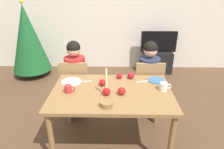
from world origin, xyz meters
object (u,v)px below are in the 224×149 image
at_px(candle_centerpiece, 106,90).
at_px(bowl_walnuts, 107,104).
at_px(tv, 159,42).
at_px(person_right_child, 148,81).
at_px(plate_left, 71,82).
at_px(mug_left, 68,89).
at_px(chair_right, 148,85).
at_px(plate_right, 156,80).
at_px(apple_by_right_mug, 131,75).
at_px(apple_far_edge, 103,82).
at_px(tv_stand, 157,62).
at_px(christmas_tree, 28,39).
at_px(apple_by_left_plate, 122,91).
at_px(person_left_child, 76,80).
at_px(apple_near_candle, 120,76).
at_px(dining_table, 112,97).
at_px(mug_right, 164,87).
at_px(chair_left, 76,85).

distance_m(candle_centerpiece, bowl_walnuts, 0.23).
xyz_separation_m(tv, candle_centerpiece, (-1.05, -2.39, 0.11)).
distance_m(person_right_child, plate_left, 1.14).
xyz_separation_m(person_right_child, mug_left, (-1.02, -0.68, 0.23)).
distance_m(chair_right, tv, 1.77).
distance_m(plate_right, apple_by_right_mug, 0.33).
relative_size(tv, apple_far_edge, 9.36).
xyz_separation_m(chair_right, tv_stand, (0.47, 1.69, -0.27)).
xyz_separation_m(christmas_tree, plate_right, (2.37, -1.76, -0.08)).
xyz_separation_m(person_right_child, apple_by_left_plate, (-0.41, -0.71, 0.23)).
xyz_separation_m(person_left_child, apple_by_right_mug, (0.79, -0.30, 0.23)).
relative_size(person_left_child, apple_near_candle, 15.63).
bearing_deg(apple_far_edge, tv, 62.88).
xyz_separation_m(candle_centerpiece, plate_right, (0.62, 0.37, -0.06)).
bearing_deg(tv, apple_by_left_plate, -110.40).
relative_size(dining_table, plate_right, 6.56).
bearing_deg(person_right_child, dining_table, -129.47).
bearing_deg(apple_near_candle, apple_far_edge, -135.39).
distance_m(mug_left, mug_right, 1.10).
relative_size(mug_left, apple_by_right_mug, 1.41).
bearing_deg(person_right_child, chair_left, -178.27).
bearing_deg(mug_left, plate_left, 95.30).
bearing_deg(chair_right, person_right_child, 90.00).
bearing_deg(christmas_tree, apple_near_candle, -41.89).
xyz_separation_m(person_left_child, plate_left, (0.03, -0.42, 0.19)).
bearing_deg(bowl_walnuts, apple_near_candle, 77.77).
relative_size(person_right_child, plate_left, 4.80).
height_order(chair_left, christmas_tree, christmas_tree).
relative_size(chair_right, apple_by_right_mug, 10.11).
height_order(apple_near_candle, apple_far_edge, apple_far_edge).
height_order(dining_table, chair_left, chair_left).
distance_m(chair_left, apple_by_right_mug, 0.88).
bearing_deg(candle_centerpiece, person_right_child, 51.36).
height_order(plate_right, apple_near_candle, apple_near_candle).
distance_m(chair_right, plate_left, 1.14).
xyz_separation_m(chair_left, plate_left, (0.03, -0.39, 0.24)).
xyz_separation_m(chair_left, apple_near_candle, (0.64, -0.27, 0.28)).
height_order(tv, apple_by_right_mug, tv).
height_order(dining_table, tv, tv).
relative_size(person_left_child, person_right_child, 1.00).
distance_m(plate_left, apple_by_right_mug, 0.77).
xyz_separation_m(person_right_child, apple_near_candle, (-0.43, -0.30, 0.22)).
bearing_deg(mug_left, christmas_tree, 122.11).
distance_m(christmas_tree, mug_left, 2.46).
relative_size(dining_table, person_right_child, 1.19).
height_order(mug_left, apple_far_edge, mug_left).
distance_m(person_left_child, apple_by_left_plate, 1.00).
bearing_deg(candle_centerpiece, chair_left, 125.18).
bearing_deg(mug_left, tv, 57.51).
distance_m(person_left_child, christmas_tree, 1.90).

